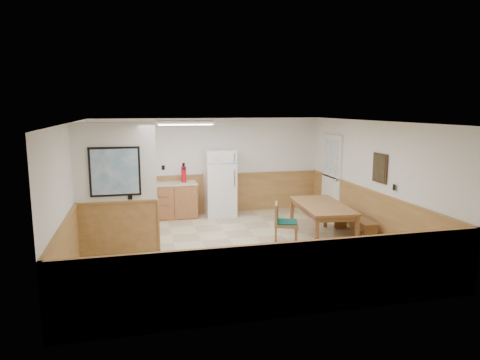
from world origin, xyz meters
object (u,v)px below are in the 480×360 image
object	(u,v)px
dining_bench	(355,221)
dining_chair	(282,220)
dining_table	(322,209)
fire_extinguisher	(184,174)
refrigerator	(220,183)
soap_bottle	(117,181)

from	to	relation	value
dining_bench	dining_chair	bearing A→B (deg)	-175.10
dining_table	fire_extinguisher	bearing A→B (deg)	140.93
refrigerator	dining_chair	distance (m)	2.76
dining_bench	dining_chair	distance (m)	1.73
refrigerator	soap_bottle	xyz separation A→B (m)	(-2.55, 0.02, 0.15)
dining_table	dining_bench	distance (m)	0.84
dining_table	soap_bottle	xyz separation A→B (m)	(-4.26, 2.52, 0.35)
soap_bottle	fire_extinguisher	bearing A→B (deg)	0.33
dining_chair	refrigerator	bearing A→B (deg)	125.59
dining_bench	dining_chair	xyz separation A→B (m)	(-1.72, -0.12, 0.16)
dining_table	soap_bottle	world-z (taller)	soap_bottle
refrigerator	soap_bottle	size ratio (longest dim) A/B	7.82
soap_bottle	refrigerator	bearing A→B (deg)	-0.46
refrigerator	dining_table	size ratio (longest dim) A/B	0.88
dining_bench	fire_extinguisher	bearing A→B (deg)	144.23
refrigerator	dining_chair	size ratio (longest dim) A/B	2.01
dining_table	soap_bottle	bearing A→B (deg)	154.15
dining_table	fire_extinguisher	world-z (taller)	fire_extinguisher
refrigerator	dining_bench	xyz separation A→B (m)	(2.49, -2.50, -0.52)
dining_table	dining_chair	xyz separation A→B (m)	(-0.94, -0.12, -0.17)
refrigerator	dining_bench	size ratio (longest dim) A/B	1.18
dining_table	dining_chair	size ratio (longest dim) A/B	2.28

